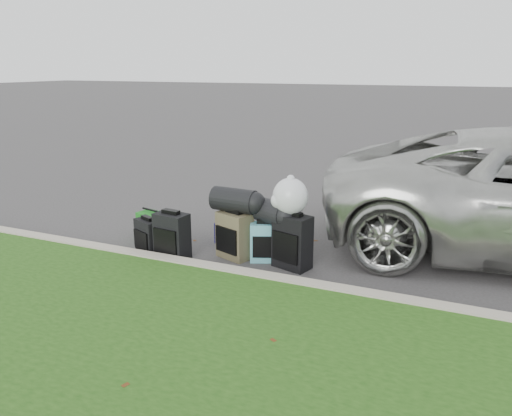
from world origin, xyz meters
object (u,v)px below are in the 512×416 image
at_px(suitcase_small_black, 148,237).
at_px(suitcase_olive, 235,235).
at_px(tote_green, 151,225).
at_px(suitcase_teal, 264,242).
at_px(suitcase_large_black_right, 292,242).
at_px(suitcase_large_black_left, 172,237).
at_px(tote_navy, 226,232).

relative_size(suitcase_small_black, suitcase_olive, 0.77).
bearing_deg(suitcase_olive, tote_green, -168.86).
distance_m(suitcase_teal, suitcase_large_black_right, 0.42).
distance_m(suitcase_olive, suitcase_teal, 0.41).
bearing_deg(suitcase_teal, suitcase_large_black_left, 179.26).
distance_m(suitcase_small_black, tote_navy, 1.11).
bearing_deg(tote_green, tote_navy, 25.89).
height_order(suitcase_large_black_right, tote_green, suitcase_large_black_right).
xyz_separation_m(suitcase_teal, suitcase_large_black_right, (0.41, -0.07, 0.09)).
relative_size(suitcase_olive, tote_green, 1.60).
bearing_deg(suitcase_olive, suitcase_large_black_left, -131.74).
bearing_deg(suitcase_large_black_right, suitcase_teal, -172.58).
xyz_separation_m(suitcase_large_black_left, suitcase_olive, (0.72, 0.38, -0.00)).
bearing_deg(tote_navy, tote_green, -167.99).
xyz_separation_m(tote_green, tote_navy, (1.12, 0.24, -0.04)).
bearing_deg(suitcase_large_black_right, tote_navy, 173.73).
height_order(suitcase_olive, tote_green, suitcase_olive).
xyz_separation_m(suitcase_small_black, suitcase_teal, (1.53, 0.38, 0.02)).
distance_m(suitcase_small_black, tote_green, 0.67).
distance_m(suitcase_large_black_left, suitcase_large_black_right, 1.57).
bearing_deg(tote_navy, suitcase_large_black_right, -23.03).
bearing_deg(suitcase_teal, suitcase_small_black, 172.25).
relative_size(suitcase_teal, suitcase_large_black_right, 0.75).
relative_size(suitcase_small_black, suitcase_teal, 0.93).
distance_m(suitcase_olive, tote_green, 1.51).
bearing_deg(suitcase_large_black_left, suitcase_teal, 27.51).
relative_size(suitcase_large_black_right, tote_navy, 2.29).
xyz_separation_m(suitcase_small_black, suitcase_large_black_left, (0.41, -0.05, 0.07)).
bearing_deg(tote_navy, suitcase_teal, -29.40).
relative_size(suitcase_large_black_left, suitcase_teal, 1.22).
xyz_separation_m(suitcase_small_black, suitcase_large_black_right, (1.93, 0.31, 0.10)).
relative_size(suitcase_olive, tote_navy, 2.06).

